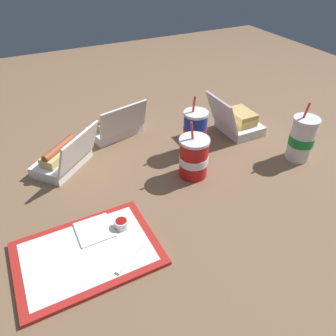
{
  "coord_description": "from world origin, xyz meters",
  "views": [
    {
      "loc": [
        0.41,
        0.84,
        0.71
      ],
      "look_at": [
        0.02,
        0.05,
        0.05
      ],
      "focal_mm": 35.0,
      "sensor_mm": 36.0,
      "label": 1
    }
  ],
  "objects": [
    {
      "name": "soda_cup_front",
      "position": [
        -0.08,
        0.06,
        0.07
      ],
      "size": [
        0.1,
        0.1,
        0.21
      ],
      "color": "red",
      "rests_on": "ground_plane"
    },
    {
      "name": "soda_cup_back",
      "position": [
        -0.15,
        -0.07,
        0.09
      ],
      "size": [
        0.09,
        0.09,
        0.23
      ],
      "color": "#1938B7",
      "rests_on": "ground_plane"
    },
    {
      "name": "plastic_fork",
      "position": [
        0.26,
        0.32,
        0.02
      ],
      "size": [
        0.1,
        0.07,
        0.0
      ],
      "primitive_type": "cube",
      "rotation": [
        0.0,
        0.0,
        0.56
      ],
      "color": "white",
      "rests_on": "food_tray"
    },
    {
      "name": "ketchup_cup",
      "position": [
        0.24,
        0.2,
        0.03
      ],
      "size": [
        0.04,
        0.04,
        0.02
      ],
      "color": "white",
      "rests_on": "food_tray"
    },
    {
      "name": "food_tray",
      "position": [
        0.35,
        0.24,
        0.01
      ],
      "size": [
        0.37,
        0.27,
        0.01
      ],
      "color": "red",
      "rests_on": "ground_plane"
    },
    {
      "name": "ground_plane",
      "position": [
        0.0,
        0.0,
        0.0
      ],
      "size": [
        3.2,
        3.2,
        0.0
      ],
      "primitive_type": "plane",
      "color": "brown"
    },
    {
      "name": "soda_cup_left",
      "position": [
        -0.48,
        0.14,
        0.08
      ],
      "size": [
        0.09,
        0.09,
        0.23
      ],
      "color": "white",
      "rests_on": "ground_plane"
    },
    {
      "name": "clamshell_hotdog_left",
      "position": [
        0.08,
        -0.32,
        0.04
      ],
      "size": [
        0.24,
        0.2,
        0.16
      ],
      "color": "white",
      "rests_on": "ground_plane"
    },
    {
      "name": "clamshell_hotdog_right",
      "position": [
        0.32,
        -0.18,
        0.04
      ],
      "size": [
        0.27,
        0.27,
        0.16
      ],
      "color": "white",
      "rests_on": "ground_plane"
    },
    {
      "name": "napkin_stack",
      "position": [
        0.31,
        0.18,
        0.02
      ],
      "size": [
        0.1,
        0.1,
        0.0
      ],
      "primitive_type": "cube",
      "rotation": [
        0.0,
        0.0,
        0.01
      ],
      "color": "white",
      "rests_on": "food_tray"
    },
    {
      "name": "clamshell_sandwich_center",
      "position": [
        -0.39,
        -0.12,
        0.04
      ],
      "size": [
        0.2,
        0.17,
        0.17
      ],
      "color": "white",
      "rests_on": "ground_plane"
    }
  ]
}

